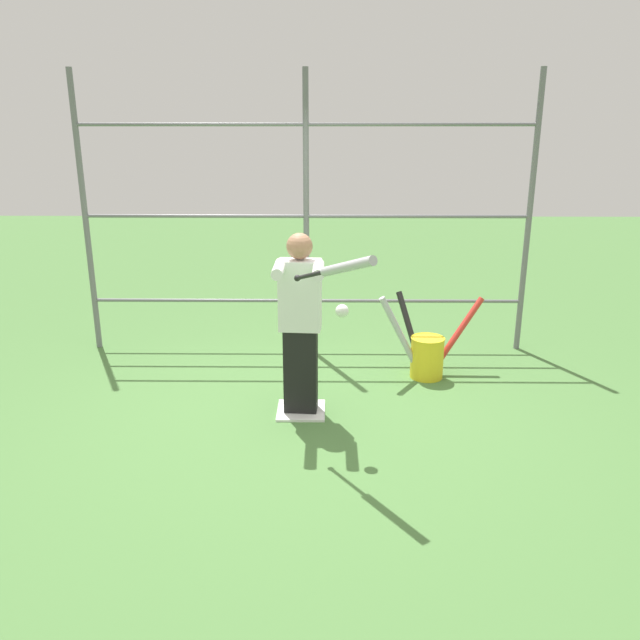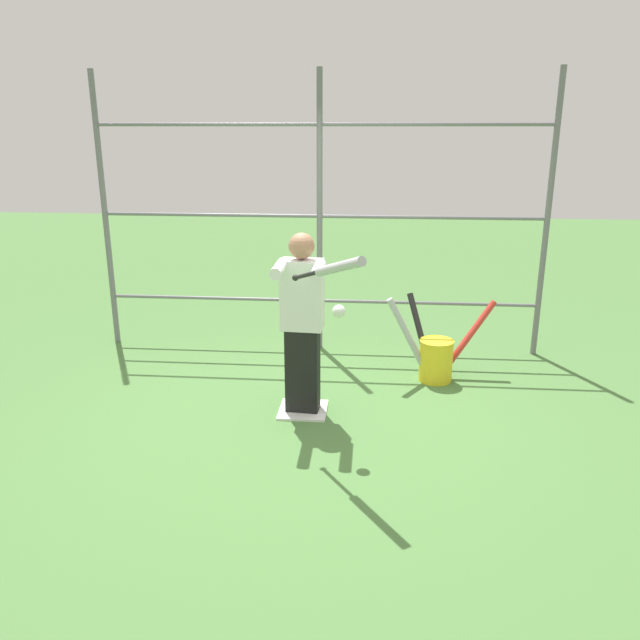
{
  "view_description": "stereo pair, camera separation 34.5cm",
  "coord_description": "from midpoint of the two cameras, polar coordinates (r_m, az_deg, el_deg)",
  "views": [
    {
      "loc": [
        -0.22,
        4.79,
        2.3
      ],
      "look_at": [
        -0.16,
        0.2,
        0.87
      ],
      "focal_mm": 35.0,
      "sensor_mm": 36.0,
      "label": 1
    },
    {
      "loc": [
        -0.56,
        4.77,
        2.3
      ],
      "look_at": [
        -0.16,
        0.2,
        0.87
      ],
      "focal_mm": 35.0,
      "sensor_mm": 36.0,
      "label": 2
    }
  ],
  "objects": [
    {
      "name": "ground_plane",
      "position": [
        5.32,
        0.32,
        -8.34
      ],
      "size": [
        24.0,
        24.0,
        0.0
      ],
      "primitive_type": "plane",
      "color": "#4C7A3D"
    },
    {
      "name": "softball_in_flight",
      "position": [
        4.46,
        3.95,
        0.77
      ],
      "size": [
        0.1,
        0.1,
        0.1
      ],
      "color": "white"
    },
    {
      "name": "batter",
      "position": [
        5.01,
        0.32,
        0.06
      ],
      "size": [
        0.39,
        0.52,
        1.51
      ],
      "color": "black",
      "rests_on": "ground"
    },
    {
      "name": "fence_backstop",
      "position": [
        6.45,
        1.51,
        9.46
      ],
      "size": [
        4.6,
        0.06,
        2.85
      ],
      "color": "slate",
      "rests_on": "ground"
    },
    {
      "name": "baseball_bat_swinging",
      "position": [
        4.05,
        3.67,
        4.71
      ],
      "size": [
        0.55,
        0.75,
        0.33
      ],
      "color": "black"
    },
    {
      "name": "home_plate",
      "position": [
        5.32,
        0.32,
        -8.25
      ],
      "size": [
        0.4,
        0.4,
        0.02
      ],
      "color": "white",
      "rests_on": "ground"
    },
    {
      "name": "bat_bucket",
      "position": [
        6.0,
        12.13,
        -3.23
      ],
      "size": [
        1.07,
        0.59,
        0.82
      ],
      "color": "yellow",
      "rests_on": "ground"
    }
  ]
}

